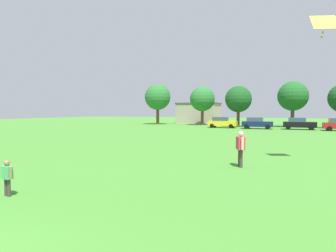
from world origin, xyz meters
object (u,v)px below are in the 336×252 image
Objects in this scene: kite at (324,23)px; tree_center at (238,99)px; parked_car_black_2 at (299,123)px; tree_left at (202,99)px; tree_far_left at (158,97)px; child_kite_flyer at (7,175)px; adult_bystander at (240,146)px; parked_car_navy_1 at (257,123)px; tree_right at (293,96)px; parked_car_yellow_0 at (222,122)px.

kite is 33.36m from tree_center.
parked_car_black_2 is 0.60× the size of tree_left.
kite is 43.24m from tree_far_left.
tree_left reaches higher than child_kite_flyer.
adult_bystander is 0.39× the size of parked_car_navy_1.
tree_left is (9.01, 0.25, -0.51)m from tree_far_left.
tree_right is at bearing -26.88° from adult_bystander.
parked_car_navy_1 is (-5.68, 28.01, -5.91)m from kite.
kite reaches higher than parked_car_black_2.
adult_bystander is 31.29m from parked_car_yellow_0.
tree_right reaches higher than tree_center.
tree_center is 8.63m from tree_right.
parked_car_yellow_0 is at bearing 175.83° from parked_car_navy_1.
child_kite_flyer is 0.26× the size of parked_car_black_2.
tree_left is (-16.10, 6.85, 3.97)m from parked_car_black_2.
parked_car_black_2 is 26.35m from tree_far_left.
tree_right is (15.33, -0.83, 0.17)m from tree_left.
tree_center is (-5.53, 34.04, 3.54)m from adult_bystander.
child_kite_flyer is 39.12m from parked_car_black_2.
tree_far_left is 1.17× the size of tree_center.
tree_left is (-5.21, 7.01, 3.97)m from parked_car_yellow_0.
tree_center is at bearing 62.61° from parked_car_yellow_0.
parked_car_navy_1 is 0.54× the size of tree_far_left.
tree_left is at bearing 154.57° from tree_center.
adult_bystander reaches higher than parked_car_navy_1.
tree_right is (24.34, -0.57, -0.34)m from tree_far_left.
parked_car_black_2 is (10.89, 0.16, 0.00)m from parked_car_yellow_0.
tree_far_left is 1.11× the size of tree_left.
parked_car_yellow_0 and parked_car_navy_1 have the same top height.
kite is 38.96m from tree_left.
tree_left is at bearing 114.49° from kite.
parked_car_yellow_0 is 10.89m from parked_car_black_2.
parked_car_navy_1 is 9.17m from tree_right.
parked_car_black_2 is (9.38, 37.98, 0.19)m from child_kite_flyer.
tree_center is 0.91× the size of tree_right.
tree_right is (4.87, 6.57, 4.14)m from parked_car_navy_1.
parked_car_navy_1 is 0.58× the size of tree_right.
tree_right is (-0.78, 6.03, 4.14)m from parked_car_black_2.
tree_far_left is (-25.12, 6.60, 4.48)m from parked_car_black_2.
tree_center is at bearing 105.74° from kite.
kite reaches higher than adult_bystander.
kite is at bearing -65.51° from tree_left.
child_kite_flyer is 9.49m from adult_bystander.
parked_car_yellow_0 is at bearing -8.96° from adult_bystander.
adult_bystander is 0.21× the size of tree_far_left.
tree_left is at bearing 126.61° from parked_car_yellow_0.
tree_right is at bearing -3.09° from tree_left.
tree_right reaches higher than parked_car_yellow_0.
tree_far_left reaches higher than parked_car_black_2.
parked_car_navy_1 is at bearing 95.14° from child_kite_flyer.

